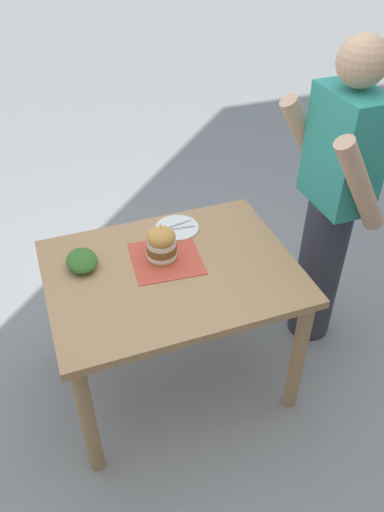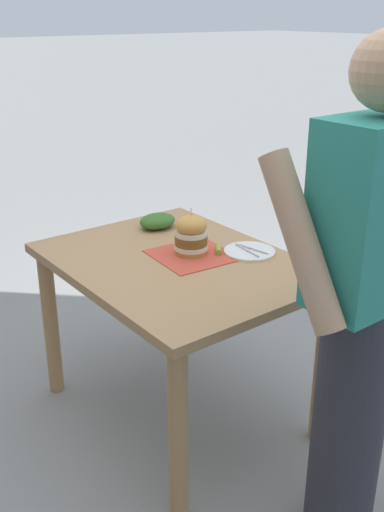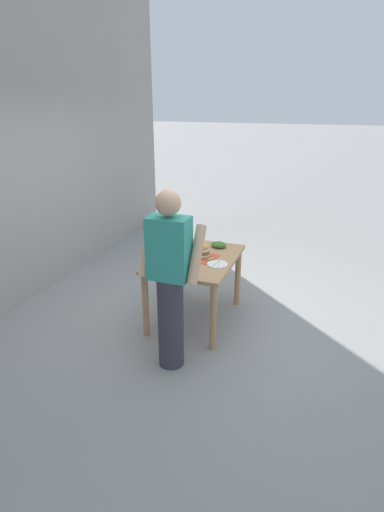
% 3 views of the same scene
% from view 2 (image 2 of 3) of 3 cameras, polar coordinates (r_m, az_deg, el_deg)
% --- Properties ---
extents(ground_plane, '(80.00, 80.00, 0.00)m').
position_cam_2_polar(ground_plane, '(2.88, -1.25, -14.55)').
color(ground_plane, gray).
extents(patio_table, '(0.86, 1.14, 0.76)m').
position_cam_2_polar(patio_table, '(2.54, -1.37, -2.90)').
color(patio_table, tan).
rests_on(patio_table, ground).
extents(serving_paper, '(0.34, 0.34, 0.00)m').
position_cam_2_polar(serving_paper, '(2.54, 0.05, 0.10)').
color(serving_paper, '#D64C38').
rests_on(serving_paper, patio_table).
extents(sandwich, '(0.14, 0.14, 0.20)m').
position_cam_2_polar(sandwich, '(2.52, -0.09, 2.03)').
color(sandwich, gold).
rests_on(sandwich, serving_paper).
extents(pickle_spear, '(0.07, 0.08, 0.02)m').
position_cam_2_polar(pickle_spear, '(2.56, 2.54, 0.67)').
color(pickle_spear, '#8EA83D').
rests_on(pickle_spear, serving_paper).
extents(side_plate_with_forks, '(0.22, 0.22, 0.02)m').
position_cam_2_polar(side_plate_with_forks, '(2.57, 5.50, 0.43)').
color(side_plate_with_forks, white).
rests_on(side_plate_with_forks, patio_table).
extents(side_salad, '(0.18, 0.14, 0.07)m').
position_cam_2_polar(side_salad, '(2.85, -3.31, 3.35)').
color(side_salad, '#386B28').
rests_on(side_salad, patio_table).
extents(diner_across_table, '(0.55, 0.35, 1.69)m').
position_cam_2_polar(diner_across_table, '(1.92, 15.81, -4.50)').
color(diner_across_table, '#33333D').
rests_on(diner_across_table, ground).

